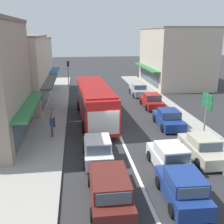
# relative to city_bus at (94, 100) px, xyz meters

# --- Properties ---
(ground_plane) EXTENTS (140.00, 140.00, 0.00)m
(ground_plane) POSITION_rel_city_bus_xyz_m (1.65, -4.56, -1.88)
(ground_plane) COLOR #2D2D30
(lane_centre_line) EXTENTS (0.20, 28.00, 0.01)m
(lane_centre_line) POSITION_rel_city_bus_xyz_m (1.65, -0.56, -1.88)
(lane_centre_line) COLOR silver
(lane_centre_line) RESTS_ON ground
(sidewalk_left) EXTENTS (5.20, 44.00, 0.14)m
(sidewalk_left) POSITION_rel_city_bus_xyz_m (-5.15, 1.44, -1.81)
(sidewalk_left) COLOR #A39E96
(sidewalk_left) RESTS_ON ground
(kerb_right) EXTENTS (2.80, 44.00, 0.12)m
(kerb_right) POSITION_rel_city_bus_xyz_m (7.85, 1.44, -1.82)
(kerb_right) COLOR #A39E96
(kerb_right) RESTS_ON ground
(shopfront_mid_block) EXTENTS (8.56, 9.18, 7.42)m
(shopfront_mid_block) POSITION_rel_city_bus_xyz_m (-8.53, 5.23, 1.82)
(shopfront_mid_block) COLOR beige
(shopfront_mid_block) RESTS_ON ground
(shopfront_far_end) EXTENTS (8.39, 7.02, 7.12)m
(shopfront_far_end) POSITION_rel_city_bus_xyz_m (-8.53, 13.50, 1.68)
(shopfront_far_end) COLOR beige
(shopfront_far_end) RESTS_ON ground
(building_right_far) EXTENTS (8.86, 12.03, 8.43)m
(building_right_far) POSITION_rel_city_bus_xyz_m (13.13, 15.26, 2.33)
(building_right_far) COLOR beige
(building_right_far) RESTS_ON ground
(city_bus) EXTENTS (3.10, 10.96, 3.23)m
(city_bus) POSITION_rel_city_bus_xyz_m (0.00, 0.00, 0.00)
(city_bus) COLOR red
(city_bus) RESTS_ON ground
(hatchback_queue_gap_filler) EXTENTS (1.89, 3.74, 1.54)m
(hatchback_queue_gap_filler) POSITION_rel_city_bus_xyz_m (3.64, -9.55, -1.17)
(hatchback_queue_gap_filler) COLOR silver
(hatchback_queue_gap_filler) RESTS_ON ground
(wagon_adjacent_lane_trail) EXTENTS (1.99, 4.53, 1.58)m
(wagon_adjacent_lane_trail) POSITION_rel_city_bus_xyz_m (-0.20, -12.19, -1.14)
(wagon_adjacent_lane_trail) COLOR #561E19
(wagon_adjacent_lane_trail) RESTS_ON ground
(hatchback_behind_bus_mid) EXTENTS (1.87, 3.73, 1.54)m
(hatchback_behind_bus_mid) POSITION_rel_city_bus_xyz_m (-0.40, -7.88, -1.17)
(hatchback_behind_bus_mid) COLOR silver
(hatchback_behind_bus_mid) RESTS_ON ground
(hatchback_queue_far_back) EXTENTS (1.93, 3.76, 1.54)m
(hatchback_queue_far_back) POSITION_rel_city_bus_xyz_m (3.20, -12.60, -1.17)
(hatchback_queue_far_back) COLOR navy
(hatchback_queue_far_back) RESTS_ON ground
(parked_sedan_kerb_front) EXTENTS (1.93, 4.22, 1.47)m
(parked_sedan_kerb_front) POSITION_rel_city_bus_xyz_m (6.23, -8.47, -1.22)
(parked_sedan_kerb_front) COLOR #B7B29E
(parked_sedan_kerb_front) RESTS_ON ground
(parked_sedan_kerb_second) EXTENTS (2.02, 4.26, 1.47)m
(parked_sedan_kerb_second) POSITION_rel_city_bus_xyz_m (6.07, -2.54, -1.22)
(parked_sedan_kerb_second) COLOR navy
(parked_sedan_kerb_second) RESTS_ON ground
(parked_sedan_kerb_third) EXTENTS (1.94, 4.22, 1.47)m
(parked_sedan_kerb_third) POSITION_rel_city_bus_xyz_m (6.35, 3.50, -1.22)
(parked_sedan_kerb_third) COLOR maroon
(parked_sedan_kerb_third) RESTS_ON ground
(parked_sedan_kerb_rear) EXTENTS (1.97, 4.24, 1.47)m
(parked_sedan_kerb_rear) POSITION_rel_city_bus_xyz_m (6.27, 9.16, -1.22)
(parked_sedan_kerb_rear) COLOR #9EA3A8
(parked_sedan_kerb_rear) RESTS_ON ground
(traffic_light_downstreet) EXTENTS (0.32, 0.24, 4.20)m
(traffic_light_downstreet) POSITION_rel_city_bus_xyz_m (-2.53, 11.63, 0.97)
(traffic_light_downstreet) COLOR gray
(traffic_light_downstreet) RESTS_ON ground
(directional_road_sign) EXTENTS (0.10, 1.40, 3.60)m
(directional_road_sign) POSITION_rel_city_bus_xyz_m (7.61, -5.84, 0.82)
(directional_road_sign) COLOR gray
(directional_road_sign) RESTS_ON ground
(pedestrian_with_handbag_near) EXTENTS (0.40, 0.65, 1.63)m
(pedestrian_with_handbag_near) POSITION_rel_city_bus_xyz_m (-3.53, -1.66, -0.81)
(pedestrian_with_handbag_near) COLOR #4C4742
(pedestrian_with_handbag_near) RESTS_ON sidewalk_left
(pedestrian_browsing_midblock) EXTENTS (0.29, 0.56, 1.63)m
(pedestrian_browsing_midblock) POSITION_rel_city_bus_xyz_m (-3.50, -3.89, -0.81)
(pedestrian_browsing_midblock) COLOR #4C4742
(pedestrian_browsing_midblock) RESTS_ON sidewalk_left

